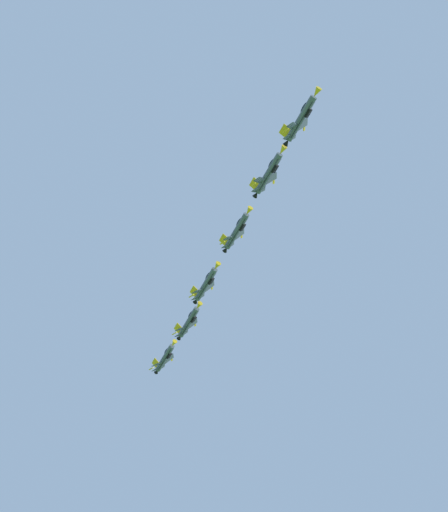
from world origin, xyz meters
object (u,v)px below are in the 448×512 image
(fighter_jet_left_outer, at_px, (206,284))
(fighter_jet_lead, at_px, (301,118))
(fighter_jet_left_wing, at_px, (269,173))
(fighter_jet_right_outer, at_px, (189,322))
(fighter_jet_right_wing, at_px, (237,230))
(fighter_jet_trail_slot, at_px, (165,357))

(fighter_jet_left_outer, bearing_deg, fighter_jet_lead, 90.10)
(fighter_jet_left_wing, xyz_separation_m, fighter_jet_right_outer, (-33.56, 40.38, -3.65))
(fighter_jet_right_wing, bearing_deg, fighter_jet_left_outer, -86.68)
(fighter_jet_right_wing, bearing_deg, fighter_jet_right_outer, -90.73)
(fighter_jet_right_wing, relative_size, fighter_jet_trail_slot, 1.00)
(fighter_jet_lead, relative_size, fighter_jet_right_outer, 1.00)
(fighter_jet_trail_slot, bearing_deg, fighter_jet_right_outer, 88.98)
(fighter_jet_right_outer, relative_size, fighter_jet_trail_slot, 1.00)
(fighter_jet_lead, bearing_deg, fighter_jet_right_wing, -91.47)
(fighter_jet_right_outer, bearing_deg, fighter_jet_lead, 88.88)
(fighter_jet_trail_slot, bearing_deg, fighter_jet_right_wing, 89.16)
(fighter_jet_lead, bearing_deg, fighter_jet_left_outer, -89.90)
(fighter_jet_left_outer, bearing_deg, fighter_jet_right_outer, -95.36)
(fighter_jet_left_wing, xyz_separation_m, fighter_jet_trail_slot, (-46.48, 55.81, -0.71))
(fighter_jet_lead, height_order, fighter_jet_right_outer, fighter_jet_lead)
(fighter_jet_lead, xyz_separation_m, fighter_jet_trail_slot, (-57.15, 68.41, -0.18))
(fighter_jet_lead, relative_size, fighter_jet_left_wing, 1.00)
(fighter_jet_left_wing, height_order, fighter_jet_left_outer, fighter_jet_left_wing)
(fighter_jet_left_wing, bearing_deg, fighter_jet_right_outer, -91.24)
(fighter_jet_lead, relative_size, fighter_jet_left_outer, 1.00)
(fighter_jet_left_outer, relative_size, fighter_jet_right_outer, 1.00)
(fighter_jet_lead, xyz_separation_m, fighter_jet_right_outer, (-44.22, 52.98, -3.12))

